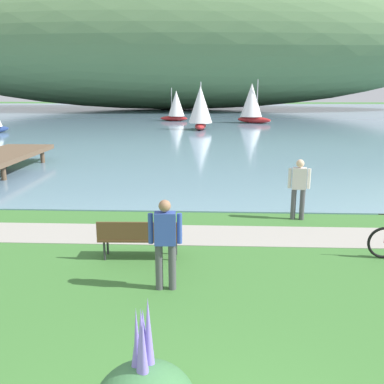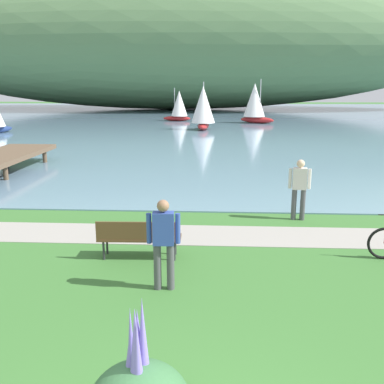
# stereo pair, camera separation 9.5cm
# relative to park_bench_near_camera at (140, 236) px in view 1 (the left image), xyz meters

# --- Properties ---
(bay_water) EXTENTS (180.00, 80.00, 0.04)m
(bay_water) POSITION_rel_park_bench_near_camera_xyz_m (1.37, 43.55, -0.50)
(bay_water) COLOR #6B8EA8
(bay_water) RESTS_ON ground
(distant_hillside) EXTENTS (89.71, 28.00, 20.29)m
(distant_hillside) POSITION_rel_park_bench_near_camera_xyz_m (-5.11, 61.70, 9.67)
(distant_hillside) COLOR #567A4C
(distant_hillside) RESTS_ON bay_water
(shoreline_path) EXTENTS (60.00, 1.50, 0.01)m
(shoreline_path) POSITION_rel_park_bench_near_camera_xyz_m (1.37, 1.56, -0.52)
(shoreline_path) COLOR #A39E93
(shoreline_path) RESTS_ON ground
(park_bench_near_camera) EXTENTS (1.81, 0.53, 0.88)m
(park_bench_near_camera) POSITION_rel_park_bench_near_camera_xyz_m (0.00, 0.00, 0.00)
(park_bench_near_camera) COLOR brown
(park_bench_near_camera) RESTS_ON ground
(person_at_shoreline) EXTENTS (0.61, 0.26, 1.71)m
(person_at_shoreline) POSITION_rel_park_bench_near_camera_xyz_m (3.96, 3.01, 0.46)
(person_at_shoreline) COLOR #4C4C51
(person_at_shoreline) RESTS_ON ground
(person_on_the_grass) EXTENTS (0.61, 0.24, 1.71)m
(person_on_the_grass) POSITION_rel_park_bench_near_camera_xyz_m (0.70, -1.41, 0.46)
(person_on_the_grass) COLOR #4C4C51
(person_on_the_grass) RESTS_ON ground
(sailboat_nearest_to_shore) EXTENTS (3.64, 3.07, 4.28)m
(sailboat_nearest_to_shore) POSITION_rel_park_bench_near_camera_xyz_m (5.57, 35.20, 1.53)
(sailboat_nearest_to_shore) COLOR #B22323
(sailboat_nearest_to_shore) RESTS_ON bay_water
(sailboat_mid_bay) EXTENTS (3.02, 1.93, 3.46)m
(sailboat_mid_bay) POSITION_rel_park_bench_near_camera_xyz_m (-2.24, 37.44, 1.15)
(sailboat_mid_bay) COLOR #B22323
(sailboat_mid_bay) RESTS_ON bay_water
(sailboat_toward_hillside) EXTENTS (2.05, 3.41, 3.99)m
(sailboat_toward_hillside) POSITION_rel_park_bench_near_camera_xyz_m (0.59, 28.04, 1.40)
(sailboat_toward_hillside) COLOR #B22323
(sailboat_toward_hillside) RESTS_ON bay_water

